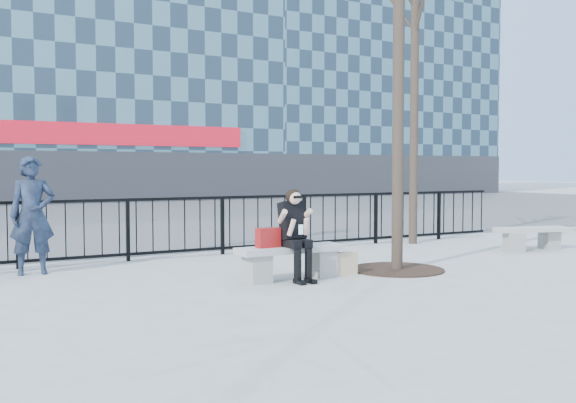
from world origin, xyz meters
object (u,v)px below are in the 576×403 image
bench_second (532,236)px  standing_man (32,215)px  bench_main (291,259)px  seated_woman (296,235)px

bench_second → standing_man: bearing=-175.6°
bench_second → bench_main: bearing=-159.2°
bench_main → seated_woman: size_ratio=1.23×
bench_main → seated_woman: bearing=-90.0°
bench_main → bench_second: 5.89m
bench_main → bench_second: bench_main is taller
bench_second → seated_woman: seated_woman is taller
bench_main → standing_man: standing_man is taller
seated_woman → bench_main: bearing=90.0°
bench_main → bench_second: (5.86, 0.59, -0.02)m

